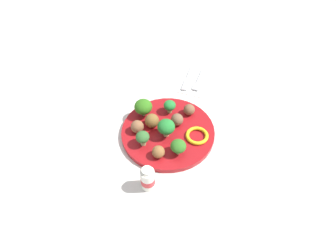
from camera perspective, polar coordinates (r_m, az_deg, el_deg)
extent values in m
plane|color=silver|center=(0.88, 0.00, -1.53)|extent=(4.00, 4.00, 0.00)
cylinder|color=maroon|center=(0.88, 0.00, -1.20)|extent=(0.28, 0.28, 0.02)
cylinder|color=#ADC37F|center=(0.85, -0.28, -1.41)|extent=(0.02, 0.02, 0.02)
ellipsoid|color=#23782E|center=(0.83, -0.29, -0.17)|extent=(0.05, 0.05, 0.04)
cylinder|color=#ACD083|center=(0.81, 1.99, -4.96)|extent=(0.01, 0.01, 0.01)
ellipsoid|color=#306D22|center=(0.80, 2.03, -3.98)|extent=(0.04, 0.04, 0.03)
cylinder|color=#95C579|center=(0.83, -4.92, -3.16)|extent=(0.02, 0.02, 0.02)
ellipsoid|color=#35662F|center=(0.82, -5.02, -2.17)|extent=(0.04, 0.04, 0.03)
cylinder|color=#8CB86A|center=(0.92, 0.32, 3.14)|extent=(0.01, 0.01, 0.01)
ellipsoid|color=#247C32|center=(0.90, 0.32, 4.07)|extent=(0.04, 0.04, 0.03)
cylinder|color=#93CA7B|center=(0.91, -4.77, 2.55)|extent=(0.01, 0.01, 0.02)
ellipsoid|color=#316F1A|center=(0.89, -4.88, 3.80)|extent=(0.05, 0.05, 0.04)
sphere|color=brown|center=(0.91, 4.18, 3.22)|extent=(0.04, 0.04, 0.04)
sphere|color=brown|center=(0.80, -1.68, -5.15)|extent=(0.04, 0.04, 0.04)
sphere|color=brown|center=(0.87, 1.80, 1.26)|extent=(0.04, 0.04, 0.04)
sphere|color=brown|center=(0.87, -3.18, 1.05)|extent=(0.04, 0.04, 0.04)
sphere|color=brown|center=(0.86, -6.06, -0.13)|extent=(0.04, 0.04, 0.04)
torus|color=yellow|center=(0.86, 5.76, -1.78)|extent=(0.09, 0.09, 0.01)
cube|color=white|center=(1.06, 5.23, 9.13)|extent=(0.18, 0.13, 0.01)
cube|color=silver|center=(1.07, 6.42, 9.61)|extent=(0.09, 0.02, 0.01)
cube|color=silver|center=(1.02, 5.53, 7.62)|extent=(0.03, 0.02, 0.01)
cube|color=silver|center=(1.08, 4.66, 10.43)|extent=(0.09, 0.01, 0.01)
cube|color=silver|center=(1.03, 3.69, 8.04)|extent=(0.06, 0.02, 0.01)
cylinder|color=white|center=(0.75, -3.71, -10.46)|extent=(0.04, 0.04, 0.07)
cylinder|color=red|center=(0.75, -3.70, -10.59)|extent=(0.04, 0.04, 0.02)
cylinder|color=silver|center=(0.72, -3.87, -8.84)|extent=(0.03, 0.03, 0.01)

